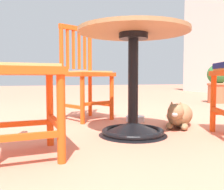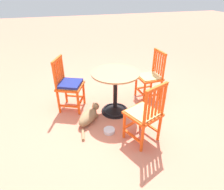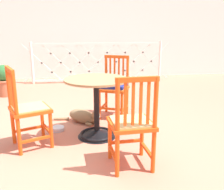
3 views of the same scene
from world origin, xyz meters
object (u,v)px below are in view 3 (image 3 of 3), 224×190
object	(u,v)px
orange_chair_at_corner	(132,125)
orange_chair_near_fence	(114,87)
terracotta_planter	(5,80)
pet_water_bowl	(58,129)
tabby_cat	(84,117)
cafe_table	(97,114)
orange_chair_facing_out	(27,110)

from	to	relation	value
orange_chair_at_corner	orange_chair_near_fence	distance (m)	1.48
terracotta_planter	pet_water_bowl	size ratio (longest dim) A/B	3.65
orange_chair_at_corner	tabby_cat	world-z (taller)	orange_chair_at_corner
pet_water_bowl	orange_chair_near_fence	bearing A→B (deg)	30.30
orange_chair_at_corner	terracotta_planter	bearing A→B (deg)	123.16
tabby_cat	orange_chair_near_fence	bearing A→B (deg)	27.35
terracotta_planter	cafe_table	bearing A→B (deg)	-52.93
tabby_cat	pet_water_bowl	world-z (taller)	tabby_cat
pet_water_bowl	orange_chair_at_corner	bearing A→B (deg)	-52.35
orange_chair_near_fence	terracotta_planter	size ratio (longest dim) A/B	1.47
orange_chair_facing_out	tabby_cat	world-z (taller)	orange_chair_facing_out
orange_chair_facing_out	tabby_cat	bearing A→B (deg)	45.66
orange_chair_at_corner	terracotta_planter	distance (m)	3.52
tabby_cat	terracotta_planter	world-z (taller)	terracotta_planter
cafe_table	orange_chair_at_corner	size ratio (longest dim) A/B	0.83
cafe_table	tabby_cat	world-z (taller)	cafe_table
orange_chair_facing_out	orange_chair_near_fence	xyz separation A→B (m)	(1.09, 0.88, 0.01)
orange_chair_facing_out	orange_chair_at_corner	distance (m)	1.20
cafe_table	tabby_cat	xyz separation A→B (m)	(-0.15, 0.48, -0.19)
orange_chair_at_corner	pet_water_bowl	xyz separation A→B (m)	(-0.77, 1.00, -0.41)
tabby_cat	terracotta_planter	bearing A→B (deg)	131.30
orange_chair_facing_out	orange_chair_near_fence	distance (m)	1.41
tabby_cat	orange_chair_facing_out	bearing A→B (deg)	-134.34
orange_chair_at_corner	terracotta_planter	xyz separation A→B (m)	(-1.92, 2.95, -0.11)
cafe_table	orange_chair_at_corner	distance (m)	0.82
tabby_cat	pet_water_bowl	bearing A→B (deg)	-146.02
orange_chair_near_fence	orange_chair_at_corner	bearing A→B (deg)	-91.76
orange_chair_at_corner	orange_chair_near_fence	world-z (taller)	same
orange_chair_at_corner	tabby_cat	distance (m)	1.35
orange_chair_facing_out	orange_chair_near_fence	size ratio (longest dim) A/B	1.00
orange_chair_facing_out	pet_water_bowl	bearing A→B (deg)	55.60
orange_chair_at_corner	orange_chair_facing_out	bearing A→B (deg)	150.62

